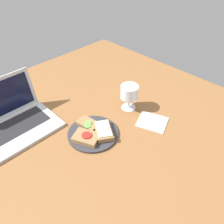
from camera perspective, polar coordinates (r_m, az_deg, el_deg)
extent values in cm
cube|color=brown|center=(105.03, -3.62, -2.89)|extent=(140.00, 140.00, 3.00)
cylinder|color=#333338|center=(97.53, -4.97, -5.55)|extent=(22.40, 22.40, 1.03)
cube|color=#937047|center=(95.89, -2.23, -4.99)|extent=(12.19, 13.66, 2.25)
cube|color=#F4EAB7|center=(94.88, -2.25, -4.38)|extent=(10.34, 11.61, 0.61)
cube|color=#937047|center=(99.67, -6.08, -3.22)|extent=(7.37, 10.68, 1.92)
cylinder|color=#6BB74C|center=(98.70, -6.23, -2.82)|extent=(3.04, 3.04, 0.45)
cylinder|color=#6BB74C|center=(97.53, -6.39, -3.54)|extent=(3.09, 3.09, 0.30)
cube|color=#937047|center=(93.97, -6.75, -6.60)|extent=(11.44, 12.96, 2.06)
cylinder|color=red|center=(92.95, -6.65, -6.05)|extent=(4.07, 4.07, 0.63)
cylinder|color=white|center=(111.42, 4.33, 1.20)|extent=(7.15, 7.15, 0.40)
cylinder|color=white|center=(109.37, 4.41, 2.55)|extent=(1.10, 1.10, 6.22)
cylinder|color=white|center=(105.63, 4.59, 5.26)|extent=(8.74, 8.74, 6.43)
cylinder|color=white|center=(106.10, 4.56, 4.90)|extent=(8.04, 8.04, 4.81)
cube|color=silver|center=(106.96, -23.15, -4.28)|extent=(34.27, 24.18, 1.46)
cube|color=#232326|center=(108.06, -23.77, -3.38)|extent=(28.10, 13.30, 0.16)
cube|color=white|center=(104.67, 10.46, -2.55)|extent=(15.52, 16.41, 0.40)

